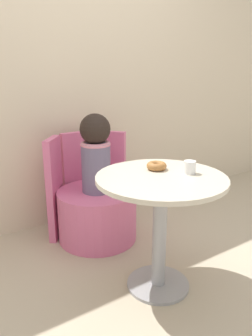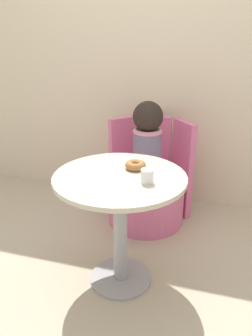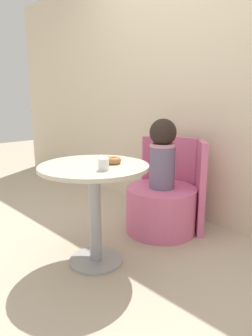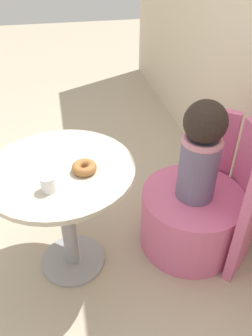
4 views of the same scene
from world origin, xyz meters
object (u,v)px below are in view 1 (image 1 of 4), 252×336
at_px(child_figure, 96,152).
at_px(cup, 190,167).
at_px(round_table, 160,205).
at_px(donut, 157,166).
at_px(tub_chair, 97,215).

height_order(child_figure, cup, child_figure).
height_order(round_table, cup, cup).
distance_m(child_figure, cup, 0.77).
xyz_separation_m(child_figure, donut, (0.07, -0.59, 0.03)).
xyz_separation_m(tub_chair, cup, (0.17, -0.75, 0.53)).
bearing_deg(donut, round_table, -116.82).
bearing_deg(round_table, child_figure, 90.89).
distance_m(child_figure, donut, 0.60).
distance_m(tub_chair, child_figure, 0.48).
bearing_deg(cup, tub_chair, 102.56).
bearing_deg(tub_chair, round_table, -89.11).
bearing_deg(child_figure, round_table, -89.11).
bearing_deg(tub_chair, child_figure, 0.00).
bearing_deg(tub_chair, donut, -83.61).
relative_size(tub_chair, donut, 5.07).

